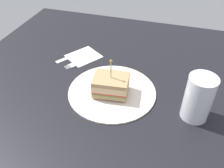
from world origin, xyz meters
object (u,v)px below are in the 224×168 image
plate (112,91)px  napkin (84,56)px  sandwich_half_center (111,85)px  knife (71,56)px  drink_glass (198,100)px  fork (78,63)px

plate → napkin: 20.84cm
sandwich_half_center → napkin: (-15.79, -14.69, -3.29)cm
napkin → knife: 4.28cm
plate → drink_glass: bearing=83.1°
plate → sandwich_half_center: bearing=3.1°
sandwich_half_center → fork: 19.03cm
sandwich_half_center → drink_glass: drink_glass is taller
fork → knife: bearing=-128.1°
knife → drink_glass: bearing=68.6°
drink_glass → fork: (-13.06, -37.14, -5.26)cm
fork → drink_glass: bearing=70.6°
napkin → knife: (1.53, -3.99, 0.10)cm
knife → napkin: bearing=111.0°
sandwich_half_center → fork: bearing=-127.2°
sandwich_half_center → drink_glass: size_ratio=0.88×
plate → knife: bearing=-125.5°
napkin → drink_glass: bearing=64.6°
sandwich_half_center → fork: (-11.33, -14.95, -3.19)cm
plate → knife: (-13.30, -18.63, -0.26)cm
drink_glass → knife: bearing=-111.4°
fork → knife: 4.75cm
sandwich_half_center → napkin: 21.82cm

